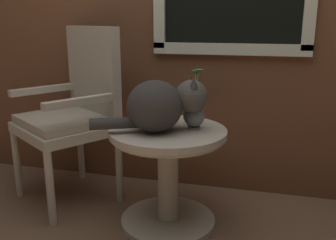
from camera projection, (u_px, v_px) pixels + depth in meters
ground_plane at (148, 234)px, 2.01m from camera, size 6.00×6.00×0.00m
wicker_side_table at (168, 162)px, 2.03m from camera, size 0.63×0.63×0.55m
wicker_chair at (75, 108)px, 2.32m from camera, size 0.72×0.71×1.08m
cat at (161, 105)px, 1.91m from camera, size 0.57×0.36×0.29m
pewter_vase_with_ivy at (194, 112)px, 1.97m from camera, size 0.11×0.13×0.31m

